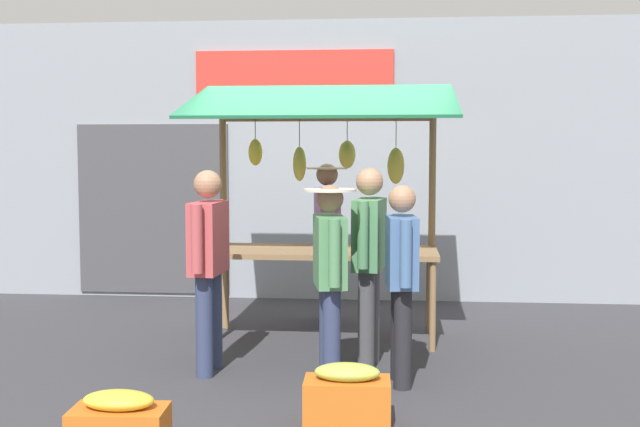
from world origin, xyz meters
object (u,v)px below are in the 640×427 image
(shopper_in_striped_shirt, at_px, (402,271))
(shopper_with_shopping_bag, at_px, (208,256))
(shopper_in_grey_tee, at_px, (369,252))
(market_stall, at_px, (326,180))
(vendor_with_sunhat, at_px, (327,229))
(produce_crate_side, at_px, (347,397))
(shopper_with_ponytail, at_px, (330,268))
(produce_crate_near, at_px, (119,422))

(shopper_in_striped_shirt, bearing_deg, shopper_with_shopping_bag, 78.08)
(shopper_in_striped_shirt, xyz_separation_m, shopper_in_grey_tee, (0.27, -0.50, 0.09))
(market_stall, relative_size, vendor_with_sunhat, 1.48)
(market_stall, height_order, produce_crate_side, market_stall)
(shopper_in_striped_shirt, bearing_deg, shopper_in_grey_tee, 23.05)
(vendor_with_sunhat, bearing_deg, produce_crate_side, -5.29)
(shopper_in_grey_tee, bearing_deg, shopper_in_striped_shirt, -143.96)
(vendor_with_sunhat, distance_m, shopper_with_ponytail, 2.26)
(market_stall, height_order, shopper_in_striped_shirt, market_stall)
(shopper_with_shopping_bag, bearing_deg, shopper_in_grey_tee, -73.03)
(vendor_with_sunhat, height_order, produce_crate_near, vendor_with_sunhat)
(shopper_with_ponytail, bearing_deg, produce_crate_near, 130.54)
(shopper_in_grey_tee, height_order, produce_crate_near, shopper_in_grey_tee)
(market_stall, height_order, shopper_with_ponytail, market_stall)
(market_stall, bearing_deg, shopper_with_ponytail, 96.23)
(market_stall, xyz_separation_m, shopper_in_grey_tee, (-0.45, 0.97, -0.56))
(vendor_with_sunhat, distance_m, shopper_with_shopping_bag, 2.17)
(shopper_in_grey_tee, height_order, produce_crate_side, shopper_in_grey_tee)
(shopper_in_striped_shirt, height_order, produce_crate_side, shopper_in_striped_shirt)
(shopper_in_striped_shirt, bearing_deg, shopper_with_ponytail, 89.65)
(shopper_in_grey_tee, bearing_deg, produce_crate_near, 151.91)
(produce_crate_side, bearing_deg, shopper_with_shopping_bag, -44.13)
(market_stall, bearing_deg, shopper_with_shopping_bag, 56.45)
(market_stall, xyz_separation_m, produce_crate_near, (1.02, 3.02, -1.38))
(shopper_with_ponytail, relative_size, produce_crate_side, 2.68)
(shopper_with_shopping_bag, bearing_deg, market_stall, -30.18)
(shopper_with_ponytail, distance_m, produce_crate_near, 2.05)
(shopper_with_shopping_bag, xyz_separation_m, shopper_with_ponytail, (-1.02, 0.23, -0.05))
(shopper_with_shopping_bag, relative_size, shopper_in_grey_tee, 0.99)
(vendor_with_sunhat, xyz_separation_m, produce_crate_near, (0.97, 3.75, -0.84))
(shopper_with_ponytail, bearing_deg, shopper_with_shopping_bag, 66.03)
(market_stall, distance_m, shopper_with_shopping_bag, 1.64)
(produce_crate_near, distance_m, produce_crate_side, 1.48)
(shopper_in_grey_tee, xyz_separation_m, produce_crate_near, (1.47, 2.05, -0.82))
(vendor_with_sunhat, bearing_deg, produce_crate_near, -27.04)
(shopper_in_grey_tee, xyz_separation_m, produce_crate_side, (0.09, 1.49, -0.79))
(shopper_with_shopping_bag, height_order, produce_crate_side, shopper_with_shopping_bag)
(shopper_in_grey_tee, bearing_deg, shopper_with_ponytail, 159.70)
(shopper_with_shopping_bag, distance_m, shopper_in_striped_shirt, 1.59)
(produce_crate_side, bearing_deg, market_stall, -81.69)
(shopper_in_striped_shirt, xyz_separation_m, produce_crate_near, (1.74, 1.55, -0.73))
(vendor_with_sunhat, bearing_deg, shopper_in_striped_shirt, 6.76)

